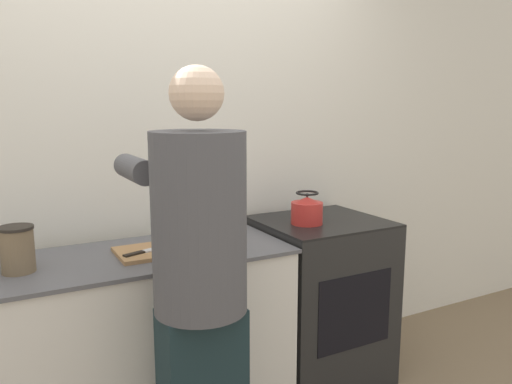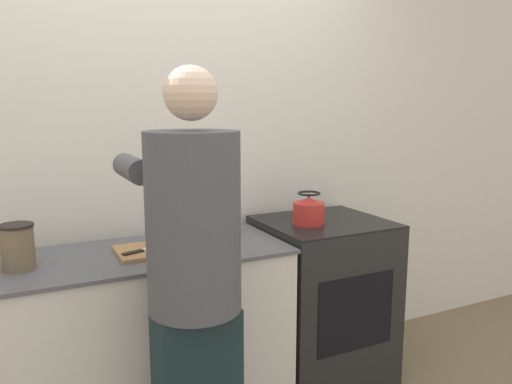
# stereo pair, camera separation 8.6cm
# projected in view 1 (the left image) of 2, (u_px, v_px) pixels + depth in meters

# --- Properties ---
(wall_back) EXTENTS (8.00, 0.05, 2.60)m
(wall_back) POSITION_uv_depth(u_px,v_px,m) (153.00, 152.00, 2.61)
(wall_back) COLOR silver
(wall_back) RESTS_ON ground_plane
(counter) EXTENTS (1.66, 0.59, 0.88)m
(counter) POSITION_uv_depth(u_px,v_px,m) (111.00, 352.00, 2.26)
(counter) COLOR silver
(counter) RESTS_ON ground_plane
(oven) EXTENTS (0.66, 0.61, 0.92)m
(oven) POSITION_uv_depth(u_px,v_px,m) (320.00, 299.00, 2.82)
(oven) COLOR black
(oven) RESTS_ON ground_plane
(person) EXTENTS (0.39, 0.62, 1.68)m
(person) POSITION_uv_depth(u_px,v_px,m) (199.00, 279.00, 1.84)
(person) COLOR #182A2F
(person) RESTS_ON ground_plane
(cutting_board) EXTENTS (0.29, 0.26, 0.02)m
(cutting_board) POSITION_uv_depth(u_px,v_px,m) (149.00, 252.00, 2.25)
(cutting_board) COLOR #A87A4C
(cutting_board) RESTS_ON counter
(knife) EXTENTS (0.25, 0.11, 0.01)m
(knife) POSITION_uv_depth(u_px,v_px,m) (148.00, 251.00, 2.23)
(knife) COLOR silver
(knife) RESTS_ON cutting_board
(kettle) EXTENTS (0.17, 0.17, 0.17)m
(kettle) POSITION_uv_depth(u_px,v_px,m) (307.00, 210.00, 2.64)
(kettle) COLOR red
(kettle) RESTS_ON oven
(bowl_prep) EXTENTS (0.20, 0.20, 0.08)m
(bowl_prep) POSITION_uv_depth(u_px,v_px,m) (219.00, 227.00, 2.58)
(bowl_prep) COLOR silver
(bowl_prep) RESTS_ON counter
(canister_jar) EXTENTS (0.14, 0.14, 0.19)m
(canister_jar) POSITION_uv_depth(u_px,v_px,m) (17.00, 249.00, 1.99)
(canister_jar) COLOR #756047
(canister_jar) RESTS_ON counter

